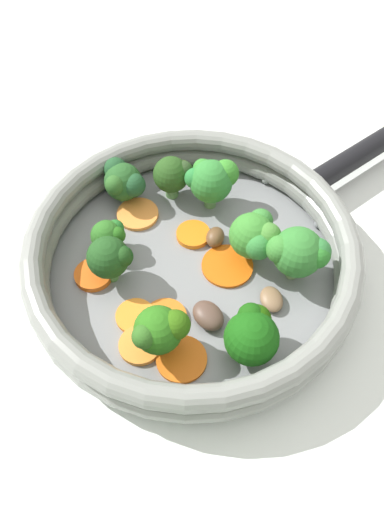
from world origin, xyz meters
name	(u,v)px	position (x,y,z in m)	size (l,w,h in m)	color
ground_plane	(192,274)	(0.00, 0.00, 0.00)	(4.00, 4.00, 0.00)	white
skillet	(192,270)	(0.00, 0.00, 0.01)	(0.27, 0.27, 0.01)	gray
skillet_rim_wall	(192,252)	(0.00, 0.00, 0.03)	(0.29, 0.29, 0.04)	gray
skillet_handle	(360,154)	(0.14, -0.17, 0.03)	(0.02, 0.02, 0.17)	black
skillet_rivet_left	(319,224)	(0.05, -0.12, 0.02)	(0.01, 0.01, 0.01)	gray
skillet_rivet_right	(266,180)	(0.11, -0.07, 0.02)	(0.01, 0.01, 0.01)	gray
carrot_slice_0	(138,214)	(0.06, 0.05, 0.02)	(0.04, 0.04, 0.00)	orange
carrot_slice_1	(198,234)	(0.03, 0.00, 0.02)	(0.03, 0.03, 0.01)	orange
carrot_slice_2	(227,270)	(0.00, -0.03, 0.02)	(0.05, 0.05, 0.00)	#DC5C0F
carrot_slice_3	(140,345)	(-0.08, 0.04, 0.02)	(0.03, 0.03, 0.00)	orange
carrot_slice_4	(135,316)	(-0.05, 0.05, 0.02)	(0.03, 0.03, 0.00)	orange
carrot_slice_5	(165,318)	(-0.05, 0.02, 0.02)	(0.04, 0.04, 0.00)	orange
carrot_slice_6	(182,359)	(-0.09, 0.01, 0.02)	(0.04, 0.04, 0.00)	orange
carrot_slice_7	(93,275)	(-0.01, 0.09, 0.02)	(0.03, 0.03, 0.01)	#E45C15
broccoli_floret_0	(109,235)	(0.02, 0.07, 0.03)	(0.03, 0.03, 0.03)	#73A24F
broccoli_floret_1	(252,334)	(-0.08, -0.05, 0.04)	(0.05, 0.04, 0.05)	#6B974F
broccoli_floret_2	(255,236)	(0.01, -0.05, 0.04)	(0.05, 0.04, 0.05)	#88B063
broccoli_floret_3	(160,330)	(-0.08, 0.02, 0.04)	(0.04, 0.04, 0.05)	#5F9554
broccoli_floret_4	(111,258)	(-0.02, 0.07, 0.04)	(0.04, 0.04, 0.05)	#5D954D
broccoli_floret_5	(299,252)	(-0.01, -0.09, 0.05)	(0.04, 0.05, 0.06)	#8CB16E
broccoli_floret_6	(123,181)	(0.08, 0.07, 0.04)	(0.04, 0.04, 0.04)	#7DAE6E
broccoli_floret_7	(212,180)	(0.08, -0.02, 0.05)	(0.04, 0.05, 0.05)	#619451
broccoli_floret_8	(174,174)	(0.09, 0.02, 0.04)	(0.04, 0.04, 0.05)	#609351
mushroom_piece_0	(215,237)	(0.03, -0.02, 0.02)	(0.02, 0.02, 0.01)	brown
mushroom_piece_1	(272,299)	(-0.04, -0.07, 0.02)	(0.03, 0.02, 0.01)	#816244
mushroom_piece_2	(208,315)	(-0.05, -0.02, 0.02)	(0.03, 0.02, 0.01)	brown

